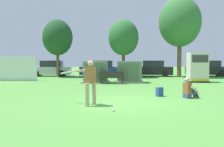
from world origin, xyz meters
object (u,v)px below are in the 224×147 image
parked_car_leftmost (51,69)px  transformer_west (96,72)px  parked_car_rightmost (207,69)px  park_bench (112,76)px  seated_spectator (189,90)px  sports_ball (113,110)px  parked_car_right_of_center (152,69)px  generator_enclosure (197,67)px  transformer_mid_west (129,72)px  batter (89,80)px  backpack (159,92)px  parked_car_left_of_center (101,69)px

parked_car_leftmost → transformer_west: bearing=-54.4°
parked_car_leftmost → parked_car_rightmost: size_ratio=0.97×
park_bench → seated_spectator: (3.63, -6.65, -0.16)m
sports_ball → parked_car_right_of_center: bearing=77.8°
transformer_west → park_bench: size_ratio=1.15×
transformer_west → parked_car_rightmost: same height
generator_enclosure → sports_ball: generator_enclosure is taller
transformer_mid_west → parked_car_right_of_center: same height
generator_enclosure → sports_ball: bearing=-119.6°
transformer_west → batter: batter is taller
backpack → parked_car_left_of_center: (-3.52, 14.21, 0.54)m
transformer_mid_west → backpack: 7.43m
sports_ball → parked_car_left_of_center: (-1.32, 17.87, 0.71)m
generator_enclosure → parked_car_right_of_center: 7.22m
transformer_west → parked_car_leftmost: (-5.19, 7.26, -0.04)m
park_bench → seated_spectator: bearing=-61.4°
sports_ball → backpack: 4.27m
generator_enclosure → parked_car_left_of_center: 10.13m
sports_ball → backpack: size_ratio=0.20×
transformer_mid_west → parked_car_right_of_center: (2.78, 7.15, -0.04)m
park_bench → seated_spectator: 7.57m
transformer_west → transformer_mid_west: 2.54m
transformer_west → parked_car_right_of_center: size_ratio=0.48×
generator_enclosure → park_bench: (-6.61, -1.57, -0.60)m
backpack → parked_car_left_of_center: parked_car_left_of_center is taller
sports_ball → parked_car_leftmost: 19.39m
seated_spectator → backpack: seated_spectator is taller
transformer_west → backpack: transformer_west is taller
parked_car_rightmost → seated_spectator: bearing=-112.3°
batter → parked_car_leftmost: batter is taller
parked_car_rightmost → park_bench: bearing=-139.0°
sports_ball → seated_spectator: seated_spectator is taller
park_bench → parked_car_rightmost: bearing=41.0°
batter → parked_car_right_of_center: bearing=73.9°
batter → parked_car_left_of_center: (-0.39, 16.63, -0.22)m
transformer_mid_west → sports_ball: bearing=-96.0°
sports_ball → backpack: bearing=59.0°
transformer_mid_west → parked_car_right_of_center: bearing=68.8°
generator_enclosure → parked_car_leftmost: bearing=152.3°
parked_car_left_of_center → parked_car_rightmost: (11.03, 0.51, 0.00)m
generator_enclosure → batter: size_ratio=1.32×
transformer_mid_west → seated_spectator: bearing=-73.5°
seated_spectator → parked_car_rightmost: (6.24, 15.21, 0.38)m
transformer_west → batter: bearing=-87.3°
seated_spectator → parked_car_right_of_center: parked_car_right_of_center is taller
sports_ball → parked_car_rightmost: (9.71, 18.37, 0.71)m
backpack → parked_car_left_of_center: 14.65m
parked_car_rightmost → generator_enclosure: bearing=-114.9°
seated_spectator → parked_car_leftmost: (-10.05, 15.06, 0.38)m
seated_spectator → parked_car_right_of_center: 14.99m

